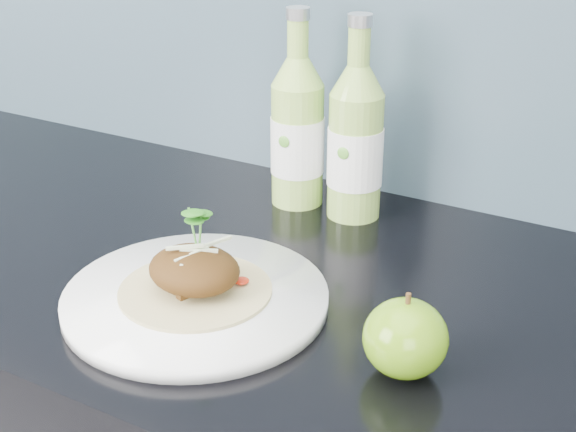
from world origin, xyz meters
name	(u,v)px	position (x,y,z in m)	size (l,w,h in m)	color
dinner_plate	(196,298)	(-0.09, 1.59, 0.91)	(0.37, 0.37, 0.02)	white
pork_taco	(194,268)	(-0.09, 1.59, 0.95)	(0.16, 0.16, 0.10)	tan
green_apple	(405,338)	(0.15, 1.59, 0.94)	(0.10, 0.10, 0.09)	#45860E
cider_bottle_left	(297,132)	(-0.13, 1.89, 1.00)	(0.09, 0.09, 0.27)	#97C251
cider_bottle_right	(355,143)	(-0.04, 1.88, 1.00)	(0.10, 0.10, 0.27)	#90B94D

